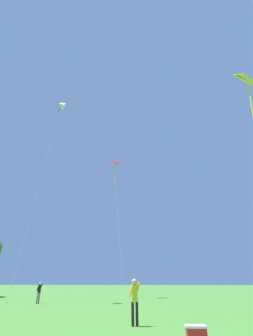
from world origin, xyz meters
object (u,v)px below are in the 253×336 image
kite_white_distant (61,105)px  person_near_tree (135,297)px  picnic_cooler (196,334)px  kite_red_high (114,168)px  kite_yellow_diamond (250,88)px  person_in_red_shirt (39,291)px

kite_white_distant → person_near_tree: bearing=-49.6°
picnic_cooler → kite_red_high: bearing=103.2°
kite_red_high → picnic_cooler: bearing=-76.8°
kite_yellow_diamond → person_in_red_shirt: kite_yellow_diamond is taller
person_near_tree → picnic_cooler: 3.42m
kite_red_high → person_near_tree: 25.16m
kite_yellow_diamond → kite_white_distant: kite_white_distant is taller
person_in_red_shirt → person_near_tree: (8.38, -10.51, 0.07)m
kite_yellow_diamond → kite_red_high: bearing=125.0°
person_near_tree → picnic_cooler: (1.87, -2.75, -0.81)m
kite_yellow_diamond → person_in_red_shirt: 23.32m
kite_yellow_diamond → person_near_tree: kite_yellow_diamond is taller
kite_white_distant → picnic_cooler: 27.85m
kite_yellow_diamond → picnic_cooler: (-6.83, -4.88, -14.22)m
person_in_red_shirt → person_near_tree: bearing=-51.4°
person_near_tree → kite_red_high: bearing=99.8°
kite_white_distant → picnic_cooler: kite_white_distant is taller
kite_red_high → person_near_tree: kite_red_high is taller
picnic_cooler → person_near_tree: bearing=124.1°
kite_white_distant → person_in_red_shirt: 20.80m
kite_red_high → person_near_tree: size_ratio=10.79×
kite_yellow_diamond → person_near_tree: size_ratio=9.40×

